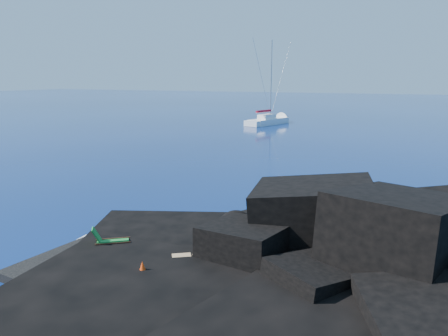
{
  "coord_description": "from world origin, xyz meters",
  "views": [
    {
      "loc": [
        14.1,
        -12.12,
        7.46
      ],
      "look_at": [
        3.05,
        11.57,
        2.0
      ],
      "focal_mm": 35.0,
      "sensor_mm": 36.0,
      "label": 1
    }
  ],
  "objects": [
    {
      "name": "ground",
      "position": [
        0.0,
        0.0,
        0.0
      ],
      "size": [
        400.0,
        400.0,
        0.0
      ],
      "primitive_type": "plane",
      "color": "#041440",
      "rests_on": "ground"
    },
    {
      "name": "headland",
      "position": [
        13.0,
        3.0,
        0.0
      ],
      "size": [
        24.0,
        24.0,
        3.6
      ],
      "primitive_type": null,
      "color": "black",
      "rests_on": "ground"
    },
    {
      "name": "beach",
      "position": [
        4.5,
        0.5,
        0.0
      ],
      "size": [
        9.08,
        6.86,
        0.7
      ],
      "primitive_type": "cube",
      "rotation": [
        0.0,
        0.0,
        -0.1
      ],
      "color": "black",
      "rests_on": "ground"
    },
    {
      "name": "surf_foam",
      "position": [
        5.0,
        5.0,
        0.0
      ],
      "size": [
        10.0,
        8.0,
        0.06
      ],
      "primitive_type": null,
      "color": "white",
      "rests_on": "ground"
    },
    {
      "name": "sailboat",
      "position": [
        -9.1,
        54.62,
        0.0
      ],
      "size": [
        5.77,
        12.89,
        13.25
      ],
      "primitive_type": null,
      "rotation": [
        0.0,
        0.0,
        -0.26
      ],
      "color": "white",
      "rests_on": "ground"
    },
    {
      "name": "deck_chair",
      "position": [
        2.47,
        1.69,
        0.86
      ],
      "size": [
        1.58,
        1.41,
        1.02
      ],
      "primitive_type": null,
      "rotation": [
        0.0,
        0.0,
        0.65
      ],
      "color": "#1B7C2E",
      "rests_on": "beach"
    },
    {
      "name": "towel",
      "position": [
        5.83,
        1.67,
        0.38
      ],
      "size": [
        2.14,
        1.87,
        0.05
      ],
      "primitive_type": "cube",
      "rotation": [
        0.0,
        0.0,
        0.6
      ],
      "color": "white",
      "rests_on": "beach"
    },
    {
      "name": "sunbather",
      "position": [
        5.83,
        1.67,
        0.54
      ],
      "size": [
        1.81,
        1.46,
        0.27
      ],
      "primitive_type": null,
      "rotation": [
        0.0,
        0.0,
        0.6
      ],
      "color": "tan",
      "rests_on": "towel"
    },
    {
      "name": "marker_cone",
      "position": [
        5.22,
        -0.04,
        0.65
      ],
      "size": [
        0.52,
        0.52,
        0.6
      ],
      "primitive_type": "cone",
      "rotation": [
        0.0,
        0.0,
        0.4
      ],
      "color": "#FF430D",
      "rests_on": "beach"
    }
  ]
}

